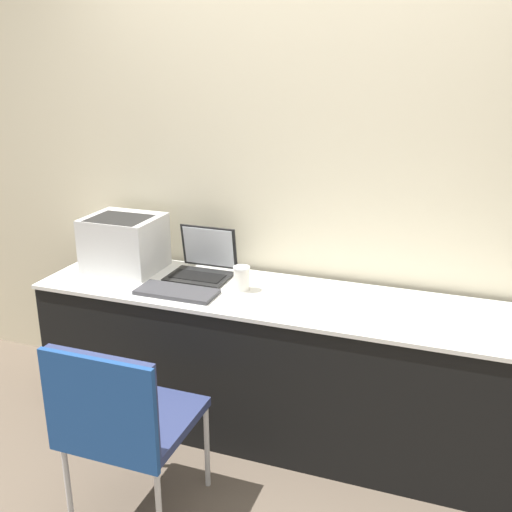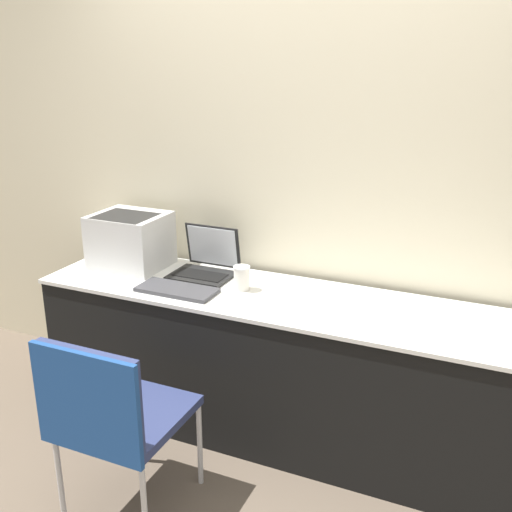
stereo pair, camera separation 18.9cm
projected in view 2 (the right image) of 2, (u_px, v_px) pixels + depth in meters
name	position (u px, v px, depth m)	size (l,w,h in m)	color
ground_plane	(256.00, 464.00, 2.89)	(14.00, 14.00, 0.00)	#6B5B4C
wall_back	(309.00, 174.00, 3.04)	(8.00, 0.05, 2.60)	beige
table	(280.00, 366.00, 3.02)	(2.49, 0.60, 0.76)	black
printer	(130.00, 238.00, 3.27)	(0.38, 0.33, 0.29)	silver
laptop_left	(205.00, 265.00, 3.18)	(0.31, 0.28, 0.25)	black
external_keyboard	(177.00, 290.00, 2.96)	(0.40, 0.17, 0.02)	#3D3D42
coffee_cup	(242.00, 278.00, 2.97)	(0.08, 0.08, 0.12)	white
chair	(109.00, 411.00, 2.38)	(0.48, 0.50, 0.85)	navy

